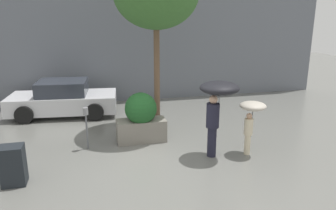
% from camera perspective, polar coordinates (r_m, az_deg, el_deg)
% --- Properties ---
extents(ground_plane, '(40.00, 40.00, 0.00)m').
position_cam_1_polar(ground_plane, '(8.43, -2.36, -10.12)').
color(ground_plane, slate).
extents(building_facade, '(18.00, 0.30, 6.00)m').
position_cam_1_polar(building_facade, '(14.03, -7.94, 12.85)').
color(building_facade, slate).
rests_on(building_facade, ground).
extents(planter_box, '(1.43, 0.93, 1.47)m').
position_cam_1_polar(planter_box, '(9.60, -4.73, -2.24)').
color(planter_box, gray).
rests_on(planter_box, ground).
extents(person_adult, '(1.01, 1.01, 2.01)m').
position_cam_1_polar(person_adult, '(8.41, 8.63, 1.19)').
color(person_adult, '#1E1E2D').
rests_on(person_adult, ground).
extents(person_child, '(0.69, 0.69, 1.44)m').
position_cam_1_polar(person_child, '(8.86, 14.35, -1.44)').
color(person_child, beige).
rests_on(person_child, ground).
extents(parked_car_near, '(3.98, 2.20, 1.30)m').
position_cam_1_polar(parked_car_near, '(12.70, -17.76, 0.95)').
color(parked_car_near, silver).
rests_on(parked_car_near, ground).
extents(parking_meter, '(0.14, 0.14, 1.20)m').
position_cam_1_polar(parking_meter, '(9.24, -14.08, -2.44)').
color(parking_meter, '#595B60').
rests_on(parking_meter, ground).
extents(newspaper_box, '(0.50, 0.44, 0.90)m').
position_cam_1_polar(newspaper_box, '(8.05, -25.37, -9.48)').
color(newspaper_box, '#1E2328').
rests_on(newspaper_box, ground).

